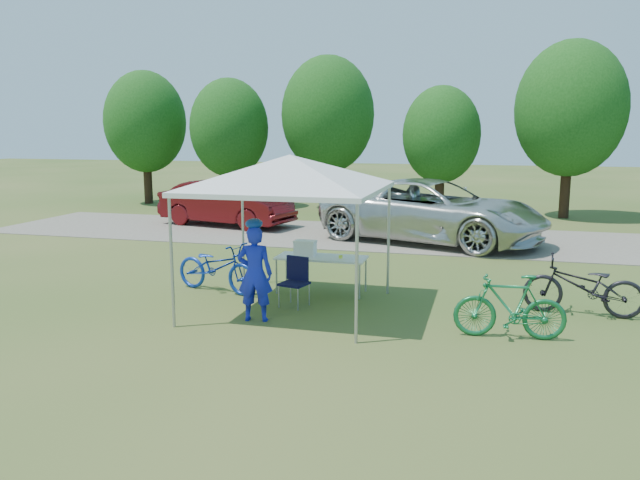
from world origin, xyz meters
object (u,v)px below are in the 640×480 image
object	(u,v)px
bike_blue	(217,267)
bike_green	(510,306)
folding_table	(321,259)
minivan	(433,211)
bike_dark	(583,286)
folding_chair	(296,277)
cooler	(305,248)
cyclist	(255,274)
sedan	(226,203)

from	to	relation	value
bike_blue	bike_green	xyz separation A→B (m)	(5.47, -1.43, 0.01)
folding_table	minivan	world-z (taller)	minivan
bike_blue	bike_dark	world-z (taller)	bike_dark
folding_table	folding_chair	size ratio (longest dim) A/B	1.97
bike_green	bike_dark	world-z (taller)	bike_dark
folding_table	bike_dark	bearing A→B (deg)	-3.89
folding_chair	bike_dark	bearing A→B (deg)	21.74
cooler	bike_green	xyz separation A→B (m)	(3.80, -1.91, -0.37)
folding_chair	minivan	world-z (taller)	minivan
cyclist	bike_green	distance (m)	4.07
folding_table	bike_blue	distance (m)	2.07
bike_blue	bike_green	world-z (taller)	bike_green
bike_dark	sedan	xyz separation A→B (m)	(-10.01, 7.89, 0.26)
cooler	minivan	size ratio (longest dim) A/B	0.07
folding_chair	cyclist	bearing A→B (deg)	-94.67
folding_chair	folding_table	bearing A→B (deg)	91.62
folding_chair	cyclist	size ratio (longest dim) A/B	0.55
cooler	bike_blue	world-z (taller)	cooler
sedan	bike_dark	bearing A→B (deg)	-116.15
bike_green	minivan	xyz separation A→B (m)	(-1.87, 8.12, 0.40)
folding_table	cyclist	bearing A→B (deg)	-105.81
cooler	sedan	distance (m)	9.05
bike_dark	bike_green	bearing A→B (deg)	-33.93
minivan	cooler	bearing A→B (deg)	-178.30
minivan	sedan	size ratio (longest dim) A/B	1.39
cyclist	bike_green	world-z (taller)	cyclist
folding_chair	bike_dark	xyz separation A→B (m)	(4.94, 0.66, -0.01)
folding_table	bike_blue	world-z (taller)	bike_blue
folding_chair	bike_green	world-z (taller)	bike_green
folding_chair	bike_green	distance (m)	3.80
minivan	sedan	xyz separation A→B (m)	(-6.89, 1.35, -0.13)
sedan	cyclist	bearing A→B (deg)	-141.88
cyclist	bike_green	xyz separation A→B (m)	(4.06, 0.16, -0.30)
folding_chair	cooler	size ratio (longest dim) A/B	2.11
folding_chair	cyclist	world-z (taller)	cyclist
folding_chair	bike_dark	size ratio (longest dim) A/B	0.45
folding_table	folding_chair	distance (m)	1.02
sedan	cooler	bearing A→B (deg)	-134.66
bike_blue	minivan	xyz separation A→B (m)	(3.60, 6.69, 0.41)
minivan	bike_green	bearing A→B (deg)	-148.07
bike_green	bike_dark	size ratio (longest dim) A/B	0.85
bike_blue	sedan	distance (m)	8.69
cyclist	minivan	world-z (taller)	minivan
cyclist	bike_green	bearing A→B (deg)	172.82
folding_table	bike_dark	distance (m)	4.74
cooler	bike_dark	distance (m)	5.07
cooler	folding_table	bearing A→B (deg)	-0.00
folding_table	minivan	distance (m)	6.42
folding_table	cooler	size ratio (longest dim) A/B	4.16
folding_table	cooler	world-z (taller)	cooler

